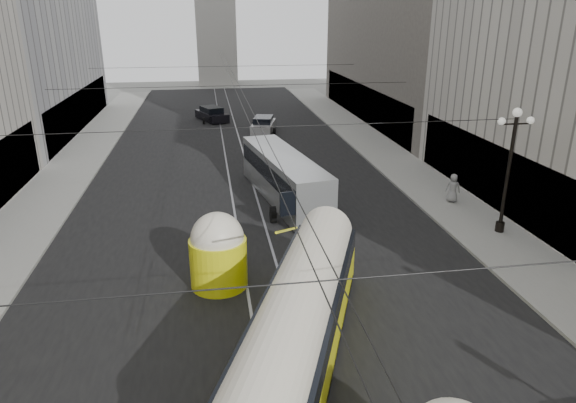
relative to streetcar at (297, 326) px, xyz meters
name	(u,v)px	position (x,y,z in m)	size (l,w,h in m)	color
road	(237,167)	(-0.42, 23.44, -1.60)	(20.00, 85.00, 0.02)	black
sidewalk_left	(79,160)	(-12.42, 26.94, -1.52)	(4.00, 72.00, 0.15)	gray
sidewalk_right	(377,148)	(11.58, 26.94, -1.52)	(4.00, 72.00, 0.15)	gray
rail_left	(227,167)	(-1.17, 23.44, -1.60)	(0.12, 85.00, 0.04)	gray
rail_right	(247,166)	(0.33, 23.44, -1.60)	(0.12, 85.00, 0.04)	gray
lamppost_right_mid	(509,164)	(12.18, 8.94, 2.15)	(1.86, 0.44, 6.37)	black
catenary	(237,88)	(-0.30, 22.44, 4.28)	(25.00, 72.00, 0.23)	black
streetcar	(297,326)	(0.00, 0.00, 0.00)	(6.93, 14.11, 3.27)	yellow
city_bus	(284,175)	(1.97, 15.96, -0.08)	(4.10, 11.21, 2.78)	#A8ABAD
sedan_white_far	(263,125)	(2.86, 35.11, -0.94)	(2.94, 4.90, 1.45)	#BBBBBB
sedan_dark_far	(212,114)	(-1.95, 41.30, -0.93)	(3.58, 5.06, 1.48)	black
pedestrian_sidewalk_right	(453,188)	(11.74, 13.49, -0.59)	(0.84, 0.51, 1.71)	gray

